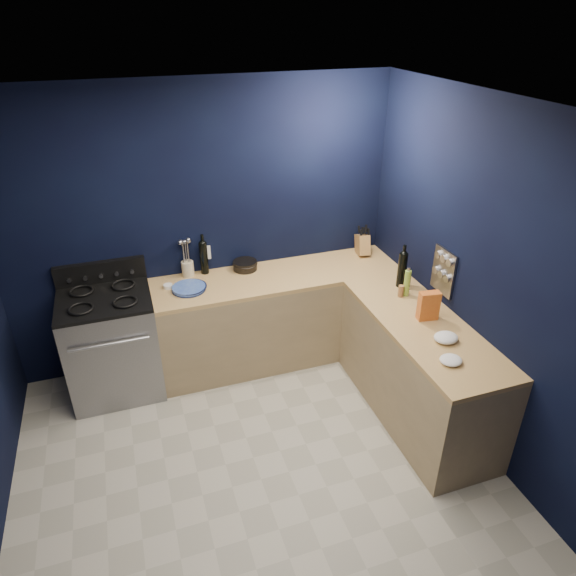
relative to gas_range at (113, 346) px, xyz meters
name	(u,v)px	position (x,y,z in m)	size (l,w,h in m)	color
floor	(261,480)	(0.93, -1.42, -0.47)	(3.50, 3.50, 0.02)	#A9A494
ceiling	(247,115)	(0.93, -1.42, 2.15)	(3.50, 3.50, 0.02)	silver
wall_back	(203,230)	(0.93, 0.34, 0.84)	(3.50, 0.02, 2.60)	black
wall_right	(493,290)	(2.69, -1.42, 0.84)	(0.02, 3.50, 2.60)	black
cab_back	(278,318)	(1.53, 0.02, -0.03)	(2.30, 0.63, 0.86)	#9E855E
top_back	(278,277)	(1.53, 0.02, 0.42)	(2.30, 0.63, 0.04)	olive
cab_right	(417,371)	(2.37, -1.13, -0.03)	(0.63, 1.67, 0.86)	#9E855E
top_right	(424,326)	(2.37, -1.13, 0.42)	(0.63, 1.67, 0.04)	olive
gas_range	(113,346)	(0.00, 0.00, 0.00)	(0.76, 0.66, 0.92)	gray
oven_door	(115,368)	(0.00, -0.32, -0.01)	(0.59, 0.02, 0.42)	black
cooktop	(103,299)	(0.00, 0.00, 0.48)	(0.76, 0.66, 0.03)	black
backguard	(101,272)	(0.00, 0.30, 0.58)	(0.76, 0.06, 0.20)	black
spice_panel	(444,271)	(2.67, -0.87, 0.72)	(0.02, 0.28, 0.38)	gray
wall_outlet	(206,253)	(0.93, 0.32, 0.62)	(0.09, 0.02, 0.13)	white
plate_stack	(189,288)	(0.71, -0.01, 0.46)	(0.29, 0.29, 0.04)	#314BAE
ramekin	(168,286)	(0.54, 0.09, 0.46)	(0.08, 0.08, 0.03)	white
utensil_crock	(188,269)	(0.75, 0.27, 0.51)	(0.11, 0.11, 0.14)	beige
wine_bottle_back	(204,258)	(0.90, 0.27, 0.59)	(0.07, 0.07, 0.30)	black
lemon_basket	(245,265)	(1.27, 0.22, 0.48)	(0.22, 0.22, 0.08)	black
knife_block	(362,245)	(2.46, 0.18, 0.54)	(0.11, 0.18, 0.20)	olive
wine_bottle_right	(402,270)	(2.49, -0.53, 0.60)	(0.08, 0.08, 0.31)	black
oil_bottle	(407,283)	(2.45, -0.69, 0.56)	(0.05, 0.05, 0.23)	#85B03A
spice_jar_near	(401,291)	(2.40, -0.70, 0.49)	(0.05, 0.05, 0.10)	olive
spice_jar_far	(424,309)	(2.43, -1.00, 0.48)	(0.04, 0.04, 0.09)	olive
crouton_bag	(429,306)	(2.42, -1.07, 0.56)	(0.16, 0.08, 0.24)	red
towel_front	(446,338)	(2.38, -1.39, 0.47)	(0.18, 0.16, 0.06)	white
towel_end	(451,360)	(2.27, -1.63, 0.46)	(0.16, 0.14, 0.05)	white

